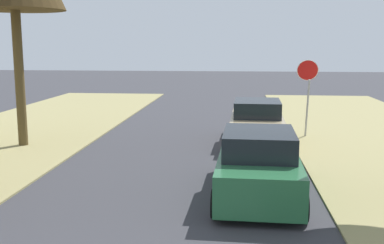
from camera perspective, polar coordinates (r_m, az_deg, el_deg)
stop_sign_far at (r=17.98m, az=14.13°, el=4.93°), size 0.81×0.67×2.92m
parked_sedan_green at (r=10.97m, az=8.21°, el=-5.30°), size 2.05×4.45×1.57m
parked_sedan_tan at (r=16.73m, az=8.03°, el=-0.16°), size 2.05×4.45×1.57m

